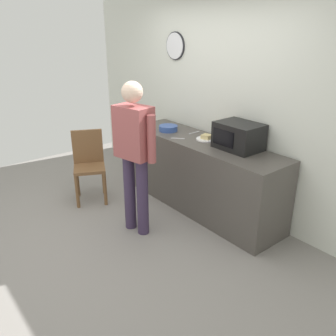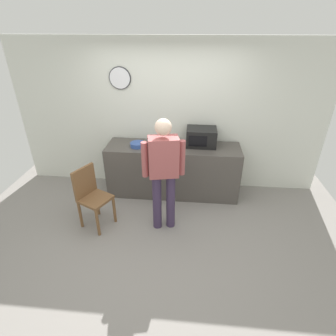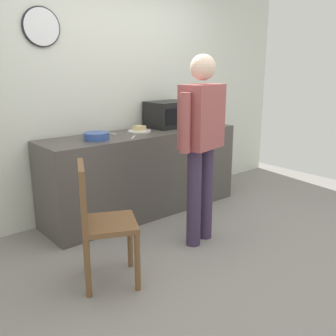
{
  "view_description": "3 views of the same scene",
  "coord_description": "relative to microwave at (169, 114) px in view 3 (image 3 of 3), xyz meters",
  "views": [
    {
      "loc": [
        3.07,
        -1.68,
        2.22
      ],
      "look_at": [
        0.07,
        0.72,
        0.66
      ],
      "focal_mm": 37.74,
      "sensor_mm": 36.0,
      "label": 1
    },
    {
      "loc": [
        0.43,
        -2.91,
        2.75
      ],
      "look_at": [
        0.08,
        0.76,
        0.74
      ],
      "focal_mm": 28.47,
      "sensor_mm": 36.0,
      "label": 2
    },
    {
      "loc": [
        -2.29,
        -2.08,
        1.61
      ],
      "look_at": [
        0.1,
        0.76,
        0.61
      ],
      "focal_mm": 40.61,
      "sensor_mm": 36.0,
      "label": 3
    }
  ],
  "objects": [
    {
      "name": "ground_plane",
      "position": [
        -0.59,
        -1.33,
        -1.06
      ],
      "size": [
        6.0,
        6.0,
        0.0
      ],
      "primitive_type": "plane",
      "color": "gray"
    },
    {
      "name": "back_wall",
      "position": [
        -0.6,
        0.27,
        0.24
      ],
      "size": [
        5.4,
        0.13,
        2.6
      ],
      "color": "silver",
      "rests_on": "ground_plane"
    },
    {
      "name": "kitchen_counter",
      "position": [
        -0.47,
        -0.11,
        -0.61
      ],
      "size": [
        2.28,
        0.62,
        0.91
      ],
      "primitive_type": "cube",
      "color": "#4C4742",
      "rests_on": "ground_plane"
    },
    {
      "name": "microwave",
      "position": [
        0.0,
        0.0,
        0.0
      ],
      "size": [
        0.5,
        0.39,
        0.3
      ],
      "color": "black",
      "rests_on": "kitchen_counter"
    },
    {
      "name": "sandwich_plate",
      "position": [
        -0.46,
        -0.04,
        -0.13
      ],
      "size": [
        0.26,
        0.26,
        0.07
      ],
      "color": "white",
      "rests_on": "kitchen_counter"
    },
    {
      "name": "salad_bowl",
      "position": [
        -1.07,
        -0.16,
        -0.11
      ],
      "size": [
        0.25,
        0.25,
        0.07
      ],
      "primitive_type": "cylinder",
      "color": "#33519E",
      "rests_on": "kitchen_counter"
    },
    {
      "name": "fork_utensil",
      "position": [
        -0.78,
        0.04,
        -0.15
      ],
      "size": [
        0.02,
        0.17,
        0.01
      ],
      "primitive_type": "cube",
      "rotation": [
        0.0,
        0.0,
        1.57
      ],
      "color": "silver",
      "rests_on": "kitchen_counter"
    },
    {
      "name": "spoon_utensil",
      "position": [
        -0.72,
        -0.29,
        -0.15
      ],
      "size": [
        0.13,
        0.13,
        0.01
      ],
      "primitive_type": "cube",
      "rotation": [
        0.0,
        0.0,
        0.78
      ],
      "color": "silver",
      "rests_on": "kitchen_counter"
    },
    {
      "name": "person_standing",
      "position": [
        -0.52,
        -1.06,
        -0.06
      ],
      "size": [
        0.58,
        0.32,
        1.71
      ],
      "color": "#3A2C48",
      "rests_on": "ground_plane"
    },
    {
      "name": "wooden_chair",
      "position": [
        -1.6,
        -1.09,
        -0.54
      ],
      "size": [
        0.53,
        0.53,
        0.94
      ],
      "color": "brown",
      "rests_on": "ground_plane"
    }
  ]
}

